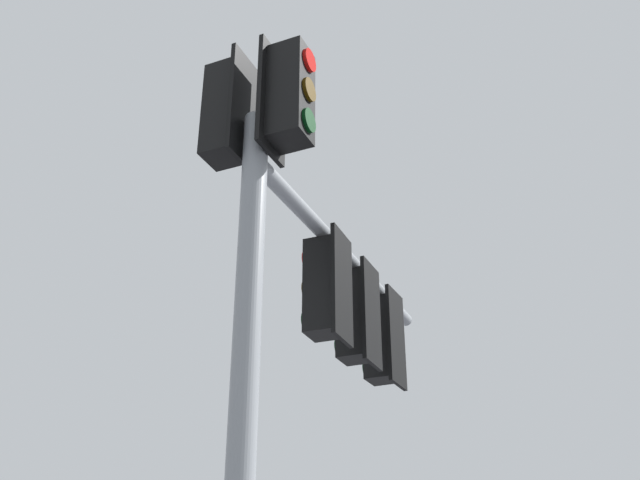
{
  "coord_description": "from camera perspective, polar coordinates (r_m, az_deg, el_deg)",
  "views": [
    {
      "loc": [
        -0.6,
        4.79,
        1.97
      ],
      "look_at": [
        -0.1,
        -1.31,
        5.12
      ],
      "focal_mm": 42.39,
      "sensor_mm": 36.0,
      "label": 1
    }
  ],
  "objects": [
    {
      "name": "signal_mast_assembly",
      "position": [
        6.38,
        -0.99,
        -3.92
      ],
      "size": [
        1.8,
        3.88,
        6.3
      ],
      "color": "gray",
      "rests_on": "ground"
    }
  ]
}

